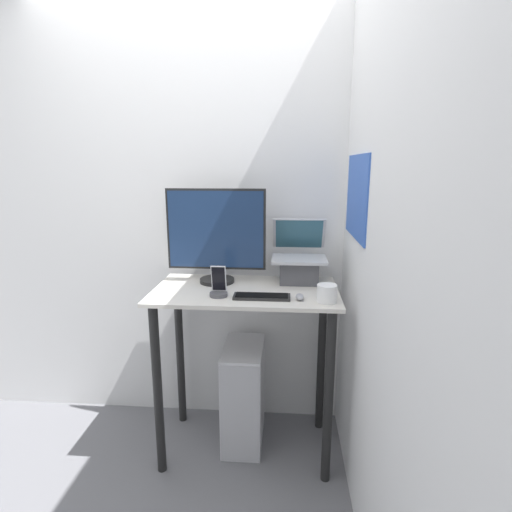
{
  "coord_description": "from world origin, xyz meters",
  "views": [
    {
      "loc": [
        0.21,
        -1.73,
        1.59
      ],
      "look_at": [
        0.05,
        0.27,
        1.13
      ],
      "focal_mm": 28.0,
      "sensor_mm": 36.0,
      "label": 1
    }
  ],
  "objects": [
    {
      "name": "monitor",
      "position": [
        -0.17,
        0.39,
        1.21
      ],
      "size": [
        0.54,
        0.19,
        0.52
      ],
      "color": "black",
      "rests_on": "desk"
    },
    {
      "name": "keyboard",
      "position": [
        0.09,
        0.13,
        0.96
      ],
      "size": [
        0.28,
        0.09,
        0.02
      ],
      "color": "black",
      "rests_on": "desk"
    },
    {
      "name": "wall_side_right",
      "position": [
        0.57,
        0.0,
        1.3
      ],
      "size": [
        0.06,
        6.0,
        2.6
      ],
      "color": "silver",
      "rests_on": "ground_plane"
    },
    {
      "name": "ground_plane",
      "position": [
        0.0,
        0.0,
        0.0
      ],
      "size": [
        12.0,
        12.0,
        0.0
      ],
      "primitive_type": "plane",
      "color": "slate"
    },
    {
      "name": "wall_back",
      "position": [
        0.0,
        0.62,
        1.3
      ],
      "size": [
        6.0,
        0.05,
        2.6
      ],
      "color": "silver",
      "rests_on": "ground_plane"
    },
    {
      "name": "mouse",
      "position": [
        0.28,
        0.12,
        0.97
      ],
      "size": [
        0.04,
        0.07,
        0.03
      ],
      "color": "#99999E",
      "rests_on": "desk"
    },
    {
      "name": "cell_phone",
      "position": [
        -0.12,
        0.15,
        0.99
      ],
      "size": [
        0.09,
        0.09,
        0.16
      ],
      "color": "#4C4C51",
      "rests_on": "desk"
    },
    {
      "name": "computer_tower",
      "position": [
        -0.02,
        0.33,
        0.3
      ],
      "size": [
        0.22,
        0.39,
        0.59
      ],
      "color": "silver",
      "rests_on": "ground_plane"
    },
    {
      "name": "laptop",
      "position": [
        0.28,
        0.44,
        1.05
      ],
      "size": [
        0.3,
        0.32,
        0.34
      ],
      "color": "#4C4C51",
      "rests_on": "desk"
    },
    {
      "name": "mug",
      "position": [
        0.41,
        0.1,
        0.99
      ],
      "size": [
        0.1,
        0.1,
        0.09
      ],
      "color": "white",
      "rests_on": "desk"
    },
    {
      "name": "desk",
      "position": [
        0.0,
        0.27,
        0.73
      ],
      "size": [
        0.97,
        0.54,
        0.95
      ],
      "color": "beige",
      "rests_on": "ground_plane"
    }
  ]
}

